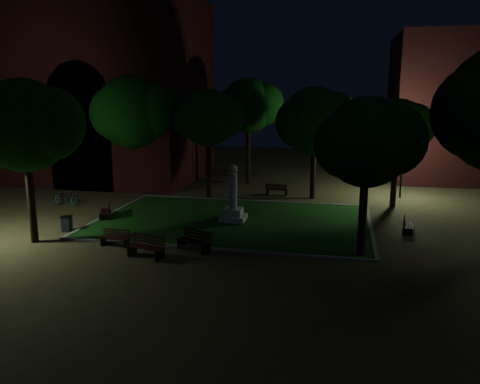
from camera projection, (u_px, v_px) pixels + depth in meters
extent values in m
plane|color=#4A3923|center=(225.00, 231.00, 24.81)|extent=(80.00, 80.00, 0.00)
cube|color=#154210|center=(233.00, 221.00, 26.72)|extent=(15.00, 10.00, 0.08)
cube|color=slate|center=(209.00, 249.00, 21.84)|extent=(15.40, 0.20, 0.12)
cube|color=slate|center=(250.00, 201.00, 31.59)|extent=(15.40, 0.20, 0.12)
cube|color=slate|center=(111.00, 213.00, 28.30)|extent=(0.20, 10.00, 0.12)
cube|color=slate|center=(371.00, 228.00, 25.13)|extent=(0.20, 10.00, 0.12)
cube|color=#A8A59B|center=(233.00, 218.00, 26.68)|extent=(1.40, 1.40, 0.30)
cube|color=#A8A59B|center=(233.00, 212.00, 26.61)|extent=(1.00, 1.00, 0.40)
cylinder|color=#A8A59B|center=(233.00, 191.00, 26.36)|extent=(0.44, 0.44, 2.00)
sphere|color=#A8A59B|center=(233.00, 169.00, 26.10)|extent=(0.50, 0.50, 0.50)
cube|color=#501516|center=(83.00, 90.00, 39.99)|extent=(20.00, 12.00, 15.00)
cube|color=black|center=(91.00, 142.00, 35.88)|extent=(5.00, 3.00, 7.00)
cylinder|color=black|center=(88.00, 96.00, 35.16)|extent=(5.00, 3.00, 5.00)
plane|color=#FF421E|center=(98.00, 141.00, 37.03)|extent=(6.30, 0.00, 6.30)
cylinder|color=black|center=(31.00, 199.00, 22.59)|extent=(0.36, 0.36, 4.38)
sphere|color=#0D440E|center=(24.00, 126.00, 21.87)|extent=(4.39, 4.39, 4.39)
sphere|color=#0D440E|center=(47.00, 123.00, 21.81)|extent=(3.51, 3.51, 3.51)
sphere|color=#0D440E|center=(4.00, 128.00, 21.79)|extent=(3.29, 3.29, 3.29)
cylinder|color=black|center=(208.00, 166.00, 32.55)|extent=(0.36, 0.36, 4.40)
sphere|color=#0D440E|center=(208.00, 118.00, 31.86)|extent=(3.88, 3.88, 3.88)
sphere|color=#0D440E|center=(222.00, 116.00, 31.83)|extent=(3.11, 3.11, 3.11)
sphere|color=#0D440E|center=(196.00, 119.00, 31.76)|extent=(2.91, 2.91, 2.91)
cylinder|color=black|center=(313.00, 170.00, 32.26)|extent=(0.36, 0.36, 3.99)
sphere|color=#0D440E|center=(315.00, 121.00, 31.57)|extent=(4.60, 4.60, 4.60)
sphere|color=#0D440E|center=(332.00, 119.00, 31.50)|extent=(3.68, 3.68, 3.68)
sphere|color=#0D440E|center=(301.00, 122.00, 31.49)|extent=(3.45, 3.45, 3.45)
cylinder|color=black|center=(394.00, 176.00, 29.76)|extent=(0.36, 0.36, 4.01)
sphere|color=#0D440E|center=(398.00, 128.00, 29.12)|extent=(3.59, 3.59, 3.59)
sphere|color=#0D440E|center=(413.00, 126.00, 29.11)|extent=(2.87, 2.87, 2.87)
sphere|color=#0D440E|center=(386.00, 129.00, 29.01)|extent=(2.69, 2.69, 2.69)
cylinder|color=black|center=(363.00, 214.00, 20.56)|extent=(0.36, 0.36, 3.97)
sphere|color=#0D440E|center=(367.00, 142.00, 19.91)|extent=(3.90, 3.90, 3.90)
sphere|color=#0D440E|center=(390.00, 140.00, 19.88)|extent=(3.12, 3.12, 3.12)
sphere|color=#0D440E|center=(348.00, 145.00, 19.81)|extent=(2.93, 2.93, 2.93)
cylinder|color=black|center=(136.00, 163.00, 34.41)|extent=(0.36, 0.36, 4.28)
sphere|color=#0D440E|center=(134.00, 112.00, 33.64)|extent=(5.42, 5.42, 5.42)
sphere|color=#0D440E|center=(153.00, 110.00, 33.53)|extent=(4.33, 4.33, 4.33)
sphere|color=#0D440E|center=(118.00, 113.00, 33.60)|extent=(4.06, 4.06, 4.06)
cylinder|color=black|center=(248.00, 154.00, 37.19)|extent=(0.36, 0.36, 5.00)
sphere|color=#0D440E|center=(248.00, 105.00, 36.41)|extent=(4.25, 4.25, 4.25)
sphere|color=#0D440E|center=(262.00, 104.00, 36.36)|extent=(3.40, 3.40, 3.40)
sphere|color=#0D440E|center=(237.00, 107.00, 36.32)|extent=(3.19, 3.19, 3.19)
cylinder|color=black|center=(125.00, 164.00, 35.53)|extent=(0.12, 0.12, 3.92)
cylinder|color=black|center=(124.00, 138.00, 35.13)|extent=(0.90, 0.08, 0.08)
sphere|color=#D8FFD8|center=(118.00, 138.00, 35.22)|extent=(0.28, 0.28, 0.28)
sphere|color=#D8FFD8|center=(129.00, 138.00, 35.04)|extent=(0.28, 0.28, 0.28)
cylinder|color=black|center=(402.00, 167.00, 32.40)|extent=(0.12, 0.12, 4.34)
cylinder|color=black|center=(404.00, 136.00, 31.96)|extent=(0.90, 0.08, 0.08)
sphere|color=#D8FFD8|center=(397.00, 136.00, 32.05)|extent=(0.28, 0.28, 0.28)
sphere|color=#D8FFD8|center=(411.00, 136.00, 31.86)|extent=(0.28, 0.28, 0.28)
cube|color=black|center=(132.00, 250.00, 21.15)|extent=(0.21, 0.60, 0.48)
cube|color=black|center=(160.00, 255.00, 20.48)|extent=(0.21, 0.60, 0.48)
cube|color=black|center=(142.00, 248.00, 20.55)|extent=(1.73, 0.53, 0.04)
cube|color=black|center=(144.00, 247.00, 20.69)|extent=(1.73, 0.53, 0.04)
cube|color=black|center=(147.00, 246.00, 20.82)|extent=(1.73, 0.53, 0.04)
cube|color=black|center=(149.00, 245.00, 20.95)|extent=(1.73, 0.53, 0.04)
cube|color=black|center=(149.00, 243.00, 20.99)|extent=(1.72, 0.49, 0.11)
cube|color=black|center=(149.00, 239.00, 20.96)|extent=(1.72, 0.49, 0.11)
cube|color=black|center=(149.00, 236.00, 20.93)|extent=(1.72, 0.49, 0.11)
cube|color=black|center=(182.00, 243.00, 22.14)|extent=(0.31, 0.57, 0.47)
cube|color=black|center=(206.00, 249.00, 21.25)|extent=(0.31, 0.57, 0.47)
cube|color=black|center=(190.00, 242.00, 21.45)|extent=(1.61, 0.81, 0.04)
cube|color=black|center=(192.00, 241.00, 21.57)|extent=(1.61, 0.81, 0.04)
cube|color=black|center=(194.00, 240.00, 21.69)|extent=(1.61, 0.81, 0.04)
cube|color=black|center=(197.00, 240.00, 21.81)|extent=(1.61, 0.81, 0.04)
cube|color=black|center=(198.00, 237.00, 21.84)|extent=(1.59, 0.78, 0.10)
cube|color=black|center=(198.00, 234.00, 21.81)|extent=(1.59, 0.78, 0.10)
cube|color=black|center=(197.00, 231.00, 21.77)|extent=(1.59, 0.78, 0.10)
cube|color=black|center=(103.00, 241.00, 22.57)|extent=(0.06, 0.49, 0.39)
cube|color=black|center=(127.00, 243.00, 22.28)|extent=(0.06, 0.49, 0.39)
cube|color=black|center=(113.00, 239.00, 22.20)|extent=(1.42, 0.11, 0.04)
cube|color=black|center=(114.00, 238.00, 22.31)|extent=(1.42, 0.11, 0.04)
cube|color=black|center=(115.00, 237.00, 22.43)|extent=(1.42, 0.11, 0.04)
cube|color=black|center=(117.00, 237.00, 22.55)|extent=(1.42, 0.11, 0.04)
cube|color=black|center=(117.00, 235.00, 22.58)|extent=(1.42, 0.08, 0.09)
cube|color=black|center=(117.00, 232.00, 22.56)|extent=(1.42, 0.08, 0.09)
cube|color=black|center=(117.00, 230.00, 22.53)|extent=(1.42, 0.08, 0.09)
cube|color=black|center=(106.00, 212.00, 27.99)|extent=(0.53, 0.28, 0.44)
cube|color=black|center=(104.00, 218.00, 26.65)|extent=(0.53, 0.28, 0.44)
cube|color=black|center=(101.00, 211.00, 27.23)|extent=(0.73, 1.50, 0.04)
cube|color=black|center=(104.00, 211.00, 27.26)|extent=(0.73, 1.50, 0.04)
cube|color=black|center=(106.00, 211.00, 27.28)|extent=(0.73, 1.50, 0.04)
cube|color=black|center=(109.00, 211.00, 27.31)|extent=(0.73, 1.50, 0.04)
cube|color=black|center=(109.00, 209.00, 27.30)|extent=(0.70, 1.48, 0.10)
cube|color=black|center=(109.00, 207.00, 27.27)|extent=(0.70, 1.48, 0.10)
cube|color=black|center=(109.00, 205.00, 27.25)|extent=(0.70, 1.48, 0.10)
cube|color=black|center=(407.00, 232.00, 23.98)|extent=(0.50, 0.14, 0.40)
cube|color=black|center=(409.00, 226.00, 25.13)|extent=(0.50, 0.14, 0.40)
cube|color=black|center=(412.00, 225.00, 24.44)|extent=(0.32, 1.45, 0.04)
cube|color=black|center=(410.00, 225.00, 24.49)|extent=(0.32, 1.45, 0.04)
cube|color=black|center=(407.00, 225.00, 24.53)|extent=(0.32, 1.45, 0.04)
cube|color=black|center=(405.00, 225.00, 24.58)|extent=(0.32, 1.45, 0.04)
cube|color=black|center=(404.00, 223.00, 24.58)|extent=(0.30, 1.45, 0.09)
cube|color=black|center=(404.00, 221.00, 24.55)|extent=(0.30, 1.45, 0.09)
cube|color=black|center=(404.00, 218.00, 24.53)|extent=(0.30, 1.45, 0.09)
cube|color=black|center=(286.00, 193.00, 33.33)|extent=(0.14, 0.54, 0.43)
cube|color=black|center=(268.00, 192.00, 33.80)|extent=(0.14, 0.54, 0.43)
cube|color=black|center=(278.00, 189.00, 33.72)|extent=(1.57, 0.31, 0.04)
cube|color=black|center=(277.00, 189.00, 33.59)|extent=(1.57, 0.31, 0.04)
cube|color=black|center=(277.00, 189.00, 33.47)|extent=(1.57, 0.31, 0.04)
cube|color=black|center=(276.00, 190.00, 33.34)|extent=(1.57, 0.31, 0.04)
cube|color=black|center=(276.00, 189.00, 33.26)|extent=(1.56, 0.28, 0.09)
cube|color=black|center=(276.00, 187.00, 33.24)|extent=(1.56, 0.28, 0.09)
cube|color=black|center=(276.00, 185.00, 33.21)|extent=(1.56, 0.28, 0.09)
cube|color=black|center=(67.00, 224.00, 24.76)|extent=(0.47, 0.47, 0.78)
cube|color=black|center=(66.00, 217.00, 24.68)|extent=(0.53, 0.53, 0.05)
imported|color=black|center=(67.00, 197.00, 30.68)|extent=(2.00, 0.90, 1.01)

